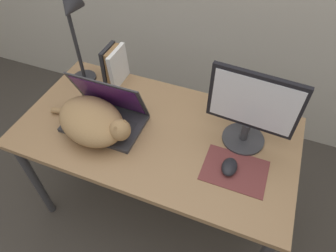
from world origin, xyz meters
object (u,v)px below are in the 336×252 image
object	(u,v)px
cat	(93,121)
external_monitor	(251,109)
book_row	(114,65)
desk_lamp	(73,26)
laptop	(106,115)
computer_mouse	(229,167)

from	to	relation	value
cat	external_monitor	size ratio (longest dim) A/B	1.25
external_monitor	book_row	bearing A→B (deg)	167.18
book_row	desk_lamp	distance (m)	0.30
laptop	desk_lamp	size ratio (longest dim) A/B	0.73
external_monitor	book_row	world-z (taller)	external_monitor
laptop	cat	bearing A→B (deg)	-101.99
laptop	external_monitor	world-z (taller)	external_monitor
desk_lamp	external_monitor	bearing A→B (deg)	-5.80
computer_mouse	cat	bearing A→B (deg)	-178.02
computer_mouse	desk_lamp	bearing A→B (deg)	162.35
laptop	book_row	bearing A→B (deg)	109.90
book_row	desk_lamp	world-z (taller)	desk_lamp
book_row	desk_lamp	bearing A→B (deg)	-149.70
computer_mouse	book_row	xyz separation A→B (m)	(-0.74, 0.36, 0.08)
cat	desk_lamp	world-z (taller)	desk_lamp
computer_mouse	book_row	bearing A→B (deg)	153.95
laptop	desk_lamp	bearing A→B (deg)	138.44
cat	laptop	bearing A→B (deg)	78.01
book_row	desk_lamp	size ratio (longest dim) A/B	0.41
laptop	computer_mouse	world-z (taller)	laptop
cat	desk_lamp	size ratio (longest dim) A/B	0.93
external_monitor	desk_lamp	xyz separation A→B (m)	(-0.90, 0.09, 0.15)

